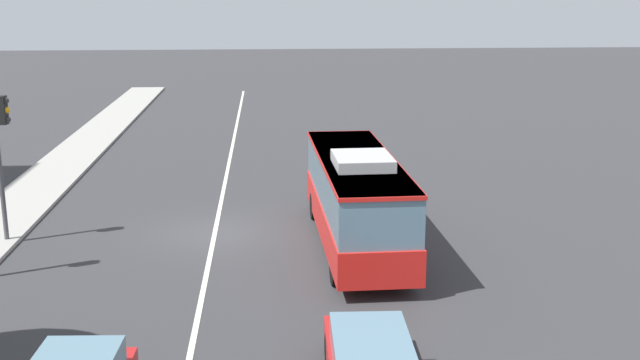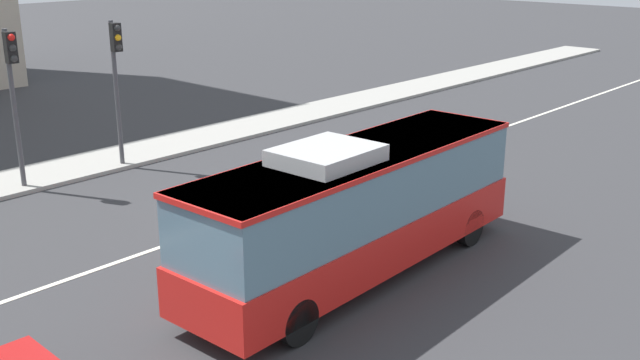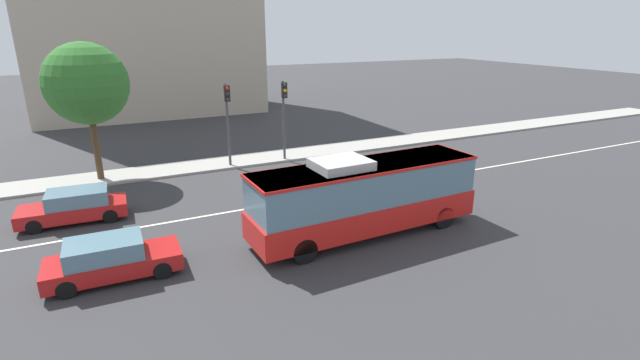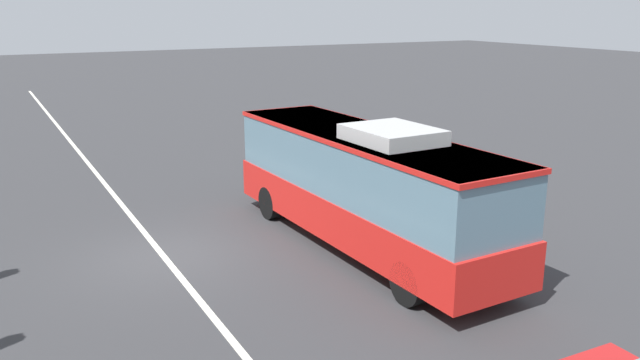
# 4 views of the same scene
# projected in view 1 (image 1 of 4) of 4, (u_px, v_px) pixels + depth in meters

# --- Properties ---
(ground_plane) EXTENTS (160.00, 160.00, 0.00)m
(ground_plane) POSITION_uv_depth(u_px,v_px,m) (215.00, 233.00, 28.41)
(ground_plane) COLOR #333335
(lane_centre_line) EXTENTS (76.00, 0.16, 0.01)m
(lane_centre_line) POSITION_uv_depth(u_px,v_px,m) (215.00, 232.00, 28.40)
(lane_centre_line) COLOR silver
(lane_centre_line) RESTS_ON ground_plane
(transit_bus) EXTENTS (10.08, 2.83, 3.46)m
(transit_bus) POSITION_uv_depth(u_px,v_px,m) (357.00, 196.00, 26.46)
(transit_bus) COLOR red
(transit_bus) RESTS_ON ground_plane
(traffic_light_near_corner) EXTENTS (0.34, 0.62, 5.20)m
(traffic_light_near_corner) POSITION_uv_depth(u_px,v_px,m) (2.00, 142.00, 26.43)
(traffic_light_near_corner) COLOR #47474C
(traffic_light_near_corner) RESTS_ON ground_plane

